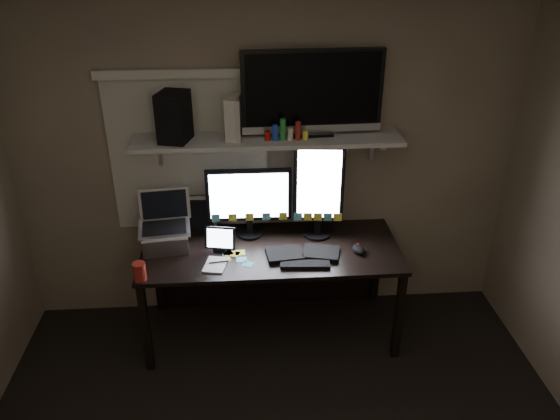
{
  "coord_description": "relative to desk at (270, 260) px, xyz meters",
  "views": [
    {
      "loc": [
        -0.17,
        -1.84,
        2.72
      ],
      "look_at": [
        0.05,
        1.25,
        1.12
      ],
      "focal_mm": 35.0,
      "sensor_mm": 36.0,
      "label": 1
    }
  ],
  "objects": [
    {
      "name": "ceiling",
      "position": [
        0.0,
        -1.55,
        1.95
      ],
      "size": [
        3.6,
        3.6,
        0.0
      ],
      "primitive_type": "plane",
      "rotation": [
        3.14,
        0.0,
        0.0
      ],
      "color": "silver",
      "rests_on": "back_wall"
    },
    {
      "name": "back_wall",
      "position": [
        0.0,
        0.25,
        0.7
      ],
      "size": [
        3.6,
        0.0,
        3.6
      ],
      "primitive_type": "plane",
      "rotation": [
        1.57,
        0.0,
        0.0
      ],
      "color": "#6C5B4D",
      "rests_on": "floor"
    },
    {
      "name": "window_blinds",
      "position": [
        -0.55,
        0.24,
        0.75
      ],
      "size": [
        1.1,
        0.02,
        1.1
      ],
      "primitive_type": "cube",
      "color": "silver",
      "rests_on": "back_wall"
    },
    {
      "name": "desk",
      "position": [
        0.0,
        0.0,
        0.0
      ],
      "size": [
        1.8,
        0.75,
        0.73
      ],
      "color": "black",
      "rests_on": "floor"
    },
    {
      "name": "wall_shelf",
      "position": [
        0.0,
        0.08,
        0.91
      ],
      "size": [
        1.8,
        0.35,
        0.03
      ],
      "primitive_type": "cube",
      "color": "#B5B5B0",
      "rests_on": "back_wall"
    },
    {
      "name": "monitor_landscape",
      "position": [
        -0.14,
        0.09,
        0.44
      ],
      "size": [
        0.6,
        0.07,
        0.53
      ],
      "primitive_type": "cube",
      "rotation": [
        0.0,
        0.0,
        -0.01
      ],
      "color": "black",
      "rests_on": "desk"
    },
    {
      "name": "monitor_portrait",
      "position": [
        0.35,
        0.04,
        0.53
      ],
      "size": [
        0.36,
        0.1,
        0.71
      ],
      "primitive_type": "cube",
      "rotation": [
        0.0,
        0.0,
        -0.11
      ],
      "color": "black",
      "rests_on": "desk"
    },
    {
      "name": "keyboard",
      "position": [
        0.21,
        -0.23,
        0.19
      ],
      "size": [
        0.52,
        0.23,
        0.03
      ],
      "primitive_type": "cube",
      "rotation": [
        0.0,
        0.0,
        -0.07
      ],
      "color": "black",
      "rests_on": "desk"
    },
    {
      "name": "mouse",
      "position": [
        0.6,
        -0.22,
        0.2
      ],
      "size": [
        0.1,
        0.14,
        0.04
      ],
      "primitive_type": "ellipsoid",
      "rotation": [
        0.0,
        0.0,
        0.23
      ],
      "color": "black",
      "rests_on": "desk"
    },
    {
      "name": "notepad",
      "position": [
        -0.38,
        -0.31,
        0.18
      ],
      "size": [
        0.17,
        0.22,
        0.01
      ],
      "primitive_type": "cube",
      "rotation": [
        0.0,
        0.0,
        -0.21
      ],
      "color": "white",
      "rests_on": "desk"
    },
    {
      "name": "tablet",
      "position": [
        -0.35,
        -0.12,
        0.27
      ],
      "size": [
        0.23,
        0.13,
        0.19
      ],
      "primitive_type": "cube",
      "rotation": [
        0.0,
        0.0,
        -0.2
      ],
      "color": "black",
      "rests_on": "desk"
    },
    {
      "name": "file_sorter",
      "position": [
        -0.51,
        0.2,
        0.31
      ],
      "size": [
        0.21,
        0.1,
        0.26
      ],
      "primitive_type": "cube",
      "rotation": [
        0.0,
        0.0,
        -0.05
      ],
      "color": "black",
      "rests_on": "desk"
    },
    {
      "name": "laptop",
      "position": [
        -0.73,
        -0.06,
        0.37
      ],
      "size": [
        0.38,
        0.32,
        0.39
      ],
      "primitive_type": "cube",
      "rotation": [
        0.0,
        0.0,
        0.11
      ],
      "color": "silver",
      "rests_on": "desk"
    },
    {
      "name": "cup",
      "position": [
        -0.85,
        -0.44,
        0.24
      ],
      "size": [
        0.09,
        0.09,
        0.12
      ],
      "primitive_type": "cylinder",
      "rotation": [
        0.0,
        0.0,
        -0.09
      ],
      "color": "maroon",
      "rests_on": "desk"
    },
    {
      "name": "sticky_notes",
      "position": [
        -0.29,
        -0.25,
        0.18
      ],
      "size": [
        0.31,
        0.23,
        0.0
      ],
      "primitive_type": null,
      "rotation": [
        0.0,
        0.0,
        0.07
      ],
      "color": "yellow",
      "rests_on": "desk"
    },
    {
      "name": "tv",
      "position": [
        0.3,
        0.13,
        1.21
      ],
      "size": [
        0.94,
        0.2,
        0.56
      ],
      "primitive_type": "cube",
      "rotation": [
        0.0,
        0.0,
        0.04
      ],
      "color": "black",
      "rests_on": "wall_shelf"
    },
    {
      "name": "game_console",
      "position": [
        -0.22,
        0.1,
        1.07
      ],
      "size": [
        0.13,
        0.24,
        0.28
      ],
      "primitive_type": "cube",
      "rotation": [
        0.0,
        0.0,
        -0.27
      ],
      "color": "beige",
      "rests_on": "wall_shelf"
    },
    {
      "name": "speaker",
      "position": [
        -0.61,
        0.05,
        1.09
      ],
      "size": [
        0.23,
        0.26,
        0.32
      ],
      "primitive_type": "cube",
      "rotation": [
        0.0,
        0.0,
        -0.27
      ],
      "color": "black",
      "rests_on": "wall_shelf"
    },
    {
      "name": "bottles",
      "position": [
        0.12,
        0.02,
        1.0
      ],
      "size": [
        0.24,
        0.09,
        0.15
      ],
      "primitive_type": null,
      "rotation": [
        0.0,
        0.0,
        -0.15
      ],
      "color": "#A50F0C",
      "rests_on": "wall_shelf"
    }
  ]
}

